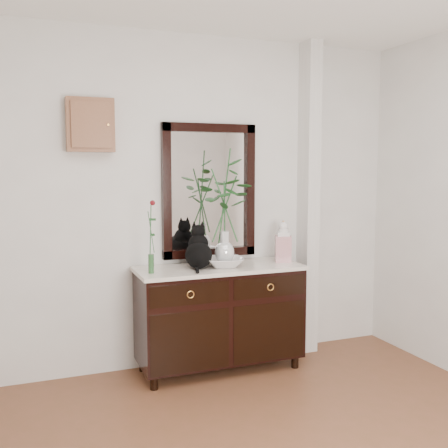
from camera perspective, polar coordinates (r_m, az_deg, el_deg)
name	(u,v)px	position (r m, az deg, el deg)	size (l,w,h in m)	color
wall_back	(197,202)	(4.32, -2.92, 2.40)	(3.60, 0.04, 2.70)	silver
pilaster	(308,200)	(4.66, 9.16, 2.61)	(0.12, 0.20, 2.70)	silver
sideboard	(220,312)	(4.27, -0.49, -9.59)	(1.33, 0.52, 0.82)	black
wall_mirror	(209,191)	(4.33, -1.61, 3.61)	(0.80, 0.06, 1.10)	black
key_cabinet	(90,125)	(4.09, -14.35, 10.41)	(0.35, 0.10, 0.40)	brown
cat	(199,246)	(4.09, -2.78, -2.45)	(0.24, 0.30, 0.34)	black
lotus_bowl	(225,262)	(4.16, 0.06, -4.18)	(0.30, 0.30, 0.07)	silver
vase_branches	(225,206)	(4.10, 0.06, 1.96)	(0.44, 0.44, 0.93)	silver
bud_vase_rose	(151,236)	(3.91, -7.98, -1.34)	(0.07, 0.07, 0.55)	#2E5D31
ginger_jar	(283,241)	(4.39, 6.45, -1.85)	(0.13, 0.13, 0.35)	white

